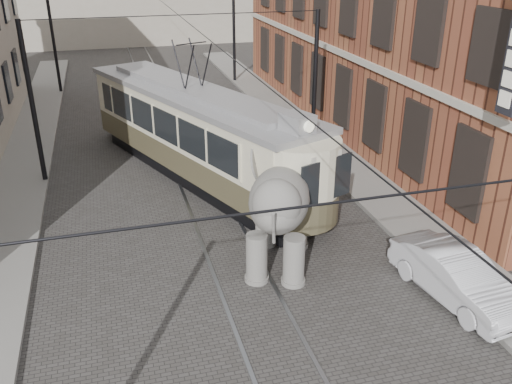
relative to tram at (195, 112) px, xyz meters
name	(u,v)px	position (x,y,z in m)	size (l,w,h in m)	color
ground	(224,237)	(-0.10, -5.13, -2.56)	(120.00, 120.00, 0.00)	#3B3836
tram_rails	(224,237)	(-0.10, -5.13, -2.55)	(1.54, 80.00, 0.02)	slate
sidewalk_right	(398,212)	(5.90, -5.13, -2.49)	(2.00, 60.00, 0.15)	slate
catenary	(187,102)	(-0.30, -0.13, 0.44)	(11.00, 30.20, 6.00)	black
tram	(195,112)	(0.00, 0.00, 0.00)	(2.66, 12.91, 5.12)	beige
elephant	(279,214)	(1.09, -6.96, -1.02)	(2.78, 5.04, 3.08)	slate
parked_car	(456,276)	(4.91, -9.79, -1.92)	(1.37, 3.89, 1.28)	#BCBCC1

